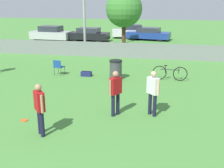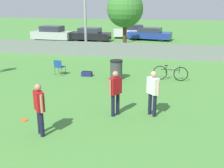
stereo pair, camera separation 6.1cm
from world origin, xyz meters
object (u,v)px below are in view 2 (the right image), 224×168
(bicycle_sideline, at_px, (170,73))
(parked_car_silver, at_px, (52,33))
(player_defender_red, at_px, (115,90))
(parked_car_blue, at_px, (150,34))
(player_thrower_red, at_px, (39,106))
(parked_car_white, at_px, (133,31))
(gear_bag_sideline, at_px, (87,74))
(parked_car_dark, at_px, (90,34))
(folding_chair_sideline, at_px, (59,66))
(tree_near_pole, at_px, (125,9))
(trash_bin, at_px, (116,70))
(frisbee_disc, at_px, (24,120))
(player_receiver_white, at_px, (153,90))

(bicycle_sideline, bearing_deg, parked_car_silver, 135.37)
(player_defender_red, bearing_deg, parked_car_blue, 34.03)
(player_thrower_red, xyz_separation_m, parked_car_white, (-0.49, 23.76, -0.26))
(gear_bag_sideline, xyz_separation_m, parked_car_dark, (-3.73, 13.34, 0.53))
(folding_chair_sideline, relative_size, gear_bag_sideline, 1.51)
(tree_near_pole, xyz_separation_m, bicycle_sideline, (3.80, -8.19, -2.95))
(player_thrower_red, height_order, trash_bin, player_thrower_red)
(parked_car_dark, bearing_deg, player_thrower_red, -74.38)
(frisbee_disc, bearing_deg, folding_chair_sideline, 100.90)
(player_receiver_white, xyz_separation_m, folding_chair_sideline, (-5.51, 4.73, -0.47))
(folding_chair_sideline, bearing_deg, player_receiver_white, 148.33)
(frisbee_disc, distance_m, parked_car_blue, 21.75)
(gear_bag_sideline, distance_m, parked_car_dark, 13.86)
(player_receiver_white, height_order, parked_car_dark, player_receiver_white)
(bicycle_sideline, bearing_deg, parked_car_dark, 123.96)
(player_receiver_white, distance_m, parked_car_white, 21.80)
(parked_car_silver, xyz_separation_m, parked_car_dark, (3.98, 0.28, -0.04))
(player_defender_red, xyz_separation_m, parked_car_dark, (-6.36, 18.41, -0.31))
(player_thrower_red, xyz_separation_m, folding_chair_sideline, (-2.26, 7.00, -0.47))
(player_thrower_red, height_order, frisbee_disc, player_thrower_red)
(parked_car_silver, height_order, parked_car_dark, parked_car_silver)
(frisbee_disc, bearing_deg, player_thrower_red, -39.10)
(tree_near_pole, xyz_separation_m, player_receiver_white, (3.22, -13.08, -2.36))
(gear_bag_sideline, relative_size, parked_car_blue, 0.12)
(tree_near_pole, height_order, parked_car_dark, tree_near_pole)
(frisbee_disc, distance_m, bicycle_sideline, 7.99)
(player_defender_red, height_order, parked_car_dark, player_defender_red)
(folding_chair_sideline, height_order, parked_car_dark, parked_car_dark)
(player_receiver_white, xyz_separation_m, parked_car_white, (-3.74, 21.48, -0.26))
(player_defender_red, relative_size, parked_car_blue, 0.36)
(tree_near_pole, relative_size, parked_car_white, 1.08)
(bicycle_sideline, relative_size, parked_car_blue, 0.39)
(player_thrower_red, bearing_deg, folding_chair_sideline, 155.80)
(trash_bin, xyz_separation_m, parked_car_silver, (-9.43, 13.37, 0.18))
(trash_bin, height_order, parked_car_white, parked_car_white)
(player_thrower_red, relative_size, trash_bin, 1.62)
(tree_near_pole, distance_m, parked_car_dark, 7.24)
(frisbee_disc, height_order, parked_car_white, parked_car_white)
(bicycle_sideline, xyz_separation_m, parked_car_blue, (-2.34, 15.30, 0.25))
(player_defender_red, xyz_separation_m, parked_car_blue, (-0.45, 20.47, -0.34))
(player_receiver_white, xyz_separation_m, trash_bin, (-2.22, 4.49, -0.45))
(player_thrower_red, relative_size, gear_bag_sideline, 2.94)
(frisbee_disc, relative_size, parked_car_dark, 0.06)
(folding_chair_sideline, bearing_deg, parked_car_white, -87.08)
(folding_chair_sideline, xyz_separation_m, parked_car_dark, (-2.15, 13.41, 0.16))
(bicycle_sideline, relative_size, parked_car_dark, 0.43)
(player_defender_red, relative_size, trash_bin, 1.62)
(gear_bag_sideline, xyz_separation_m, parked_car_white, (0.19, 16.69, 0.58))
(bicycle_sideline, relative_size, parked_car_white, 0.41)
(parked_car_silver, distance_m, parked_car_blue, 10.16)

